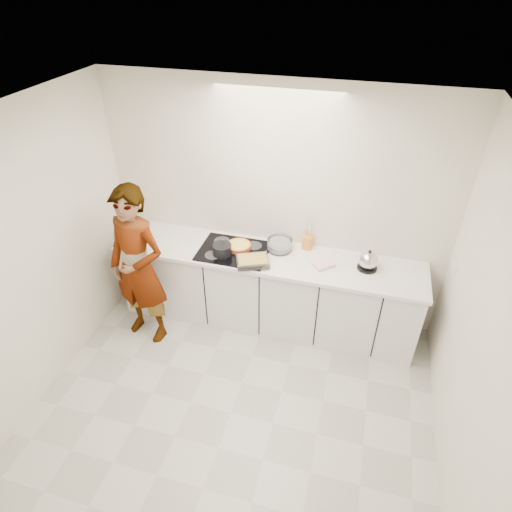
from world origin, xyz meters
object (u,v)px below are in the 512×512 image
(kettle, at_px, (368,261))
(saucepan, at_px, (222,249))
(utensil_crock, at_px, (307,242))
(cook, at_px, (138,268))
(baking_dish, at_px, (252,261))
(mixing_bowl, at_px, (280,245))
(tart_dish, at_px, (239,246))
(hob, at_px, (234,251))

(kettle, bearing_deg, saucepan, -173.91)
(kettle, distance_m, utensil_crock, 0.67)
(kettle, distance_m, cook, 2.29)
(baking_dish, distance_m, mixing_bowl, 0.39)
(utensil_crock, bearing_deg, kettle, -17.95)
(mixing_bowl, height_order, cook, cook)
(tart_dish, distance_m, cook, 1.05)
(baking_dish, height_order, utensil_crock, utensil_crock)
(saucepan, relative_size, kettle, 1.15)
(mixing_bowl, bearing_deg, baking_dish, -120.83)
(hob, relative_size, utensil_crock, 5.00)
(saucepan, height_order, utensil_crock, saucepan)
(hob, height_order, utensil_crock, utensil_crock)
(tart_dish, height_order, cook, cook)
(mixing_bowl, distance_m, utensil_crock, 0.29)
(mixing_bowl, height_order, kettle, kettle)
(hob, height_order, kettle, kettle)
(hob, xyz_separation_m, mixing_bowl, (0.46, 0.16, 0.05))
(hob, relative_size, kettle, 3.24)
(saucepan, relative_size, mixing_bowl, 0.82)
(saucepan, height_order, cook, cook)
(saucepan, xyz_separation_m, utensil_crock, (0.82, 0.36, 0.00))
(baking_dish, height_order, mixing_bowl, mixing_bowl)
(baking_dish, relative_size, utensil_crock, 2.68)
(mixing_bowl, height_order, utensil_crock, utensil_crock)
(kettle, bearing_deg, cook, -165.64)
(cook, bearing_deg, mixing_bowl, 37.56)
(utensil_crock, distance_m, cook, 1.76)
(tart_dish, relative_size, utensil_crock, 2.37)
(kettle, height_order, cook, cook)
(saucepan, xyz_separation_m, baking_dish, (0.35, -0.08, -0.02))
(baking_dish, bearing_deg, mixing_bowl, 59.17)
(utensil_crock, bearing_deg, hob, -159.62)
(saucepan, relative_size, baking_dish, 0.66)
(hob, distance_m, utensil_crock, 0.78)
(mixing_bowl, relative_size, kettle, 1.41)
(mixing_bowl, bearing_deg, cook, -152.93)
(tart_dish, height_order, kettle, kettle)
(mixing_bowl, relative_size, utensil_crock, 2.17)
(saucepan, bearing_deg, mixing_bowl, 24.88)
(cook, bearing_deg, utensil_crock, 36.62)
(tart_dish, bearing_deg, hob, -121.05)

